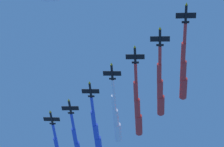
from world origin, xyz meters
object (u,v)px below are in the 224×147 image
at_px(jet_lead, 184,71).
at_px(jet_starboard_inner, 138,109).
at_px(jet_port_inner, 160,89).
at_px(jet_starboard_mid, 96,132).
at_px(jet_port_mid, 116,118).

relative_size(jet_lead, jet_starboard_inner, 0.94).
relative_size(jet_port_inner, jet_starboard_mid, 1.02).
xyz_separation_m(jet_port_inner, jet_port_mid, (24.13, -16.77, 1.68)).
bearing_deg(jet_port_mid, jet_starboard_mid, -30.49).
bearing_deg(jet_port_mid, jet_port_inner, 145.20).
height_order(jet_starboard_inner, jet_starboard_mid, jet_starboard_inner).
bearing_deg(jet_starboard_inner, jet_lead, 142.50).
bearing_deg(jet_starboard_mid, jet_port_mid, 149.51).
bearing_deg(jet_starboard_inner, jet_starboard_mid, -27.64).
bearing_deg(jet_lead, jet_starboard_mid, -32.92).
relative_size(jet_port_mid, jet_starboard_mid, 1.04).
distance_m(jet_lead, jet_port_inner, 13.97).
xyz_separation_m(jet_starboard_inner, jet_port_mid, (11.71, -5.37, 0.82)).
bearing_deg(jet_port_inner, jet_port_mid, -34.80).
height_order(jet_port_mid, jet_starboard_mid, jet_port_mid).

